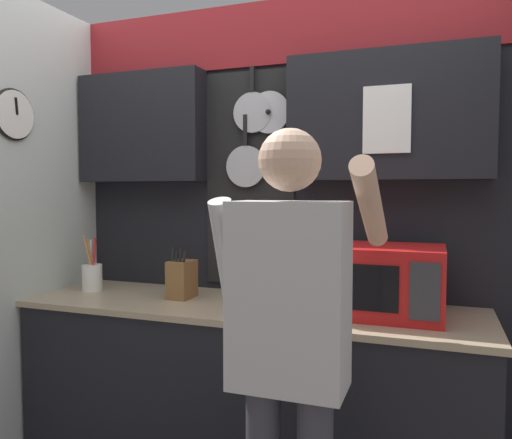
# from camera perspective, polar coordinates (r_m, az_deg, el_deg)

# --- Properties ---
(base_cabinet_counter) EXTENTS (2.26, 0.66, 0.92)m
(base_cabinet_counter) POSITION_cam_1_polar(r_m,az_deg,el_deg) (2.63, -1.06, -19.59)
(base_cabinet_counter) COLOR black
(base_cabinet_counter) RESTS_ON ground_plane
(back_wall_unit) EXTENTS (2.83, 0.22, 2.49)m
(back_wall_unit) POSITION_cam_1_polar(r_m,az_deg,el_deg) (2.70, 1.41, 3.85)
(back_wall_unit) COLOR black
(back_wall_unit) RESTS_ON ground_plane
(side_wall) EXTENTS (0.07, 1.60, 2.49)m
(side_wall) POSITION_cam_1_polar(r_m,az_deg,el_deg) (2.77, -27.03, -1.77)
(side_wall) COLOR silver
(side_wall) RESTS_ON ground_plane
(microwave) EXTENTS (0.54, 0.40, 0.31)m
(microwave) POSITION_cam_1_polar(r_m,az_deg,el_deg) (2.32, 14.19, -6.75)
(microwave) COLOR red
(microwave) RESTS_ON base_cabinet_counter
(knife_block) EXTENTS (0.11, 0.15, 0.27)m
(knife_block) POSITION_cam_1_polar(r_m,az_deg,el_deg) (2.63, -8.48, -6.74)
(knife_block) COLOR brown
(knife_block) RESTS_ON base_cabinet_counter
(utensil_crock) EXTENTS (0.11, 0.11, 0.31)m
(utensil_crock) POSITION_cam_1_polar(r_m,az_deg,el_deg) (2.94, -18.23, -6.09)
(utensil_crock) COLOR white
(utensil_crock) RESTS_ON base_cabinet_counter
(person) EXTENTS (0.54, 0.61, 1.68)m
(person) POSITION_cam_1_polar(r_m,az_deg,el_deg) (1.71, 3.91, -12.89)
(person) COLOR #383842
(person) RESTS_ON ground_plane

